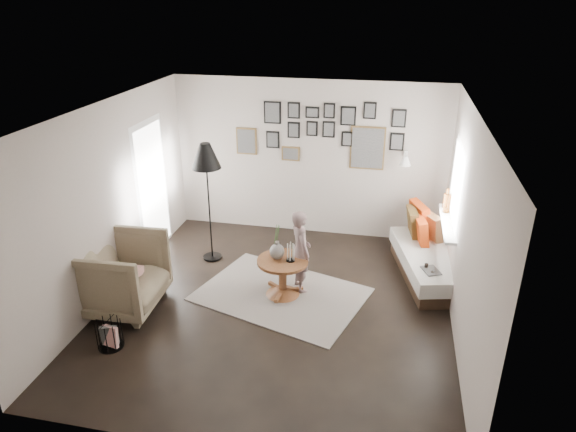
% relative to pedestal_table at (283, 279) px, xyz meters
% --- Properties ---
extents(ground, '(4.80, 4.80, 0.00)m').
position_rel_pedestal_table_xyz_m(ground, '(-0.02, -0.29, -0.25)').
color(ground, black).
rests_on(ground, ground).
extents(wall_back, '(4.50, 0.00, 4.50)m').
position_rel_pedestal_table_xyz_m(wall_back, '(-0.02, 2.11, 1.05)').
color(wall_back, '#ACA096').
rests_on(wall_back, ground).
extents(wall_front, '(4.50, 0.00, 4.50)m').
position_rel_pedestal_table_xyz_m(wall_front, '(-0.02, -2.69, 1.05)').
color(wall_front, '#ACA096').
rests_on(wall_front, ground).
extents(wall_left, '(0.00, 4.80, 4.80)m').
position_rel_pedestal_table_xyz_m(wall_left, '(-2.27, -0.29, 1.05)').
color(wall_left, '#ACA096').
rests_on(wall_left, ground).
extents(wall_right, '(0.00, 4.80, 4.80)m').
position_rel_pedestal_table_xyz_m(wall_right, '(2.23, -0.29, 1.05)').
color(wall_right, '#ACA096').
rests_on(wall_right, ground).
extents(ceiling, '(4.80, 4.80, 0.00)m').
position_rel_pedestal_table_xyz_m(ceiling, '(-0.02, -0.29, 2.35)').
color(ceiling, white).
rests_on(ceiling, wall_back).
extents(door_left, '(0.00, 2.14, 2.14)m').
position_rel_pedestal_table_xyz_m(door_left, '(-2.25, 0.91, 0.80)').
color(door_left, white).
rests_on(door_left, wall_left).
extents(window_right, '(0.15, 1.32, 1.30)m').
position_rel_pedestal_table_xyz_m(window_right, '(2.16, 1.05, 0.68)').
color(window_right, white).
rests_on(window_right, wall_right).
extents(gallery_wall, '(2.74, 0.03, 1.08)m').
position_rel_pedestal_table_xyz_m(gallery_wall, '(0.27, 2.09, 1.49)').
color(gallery_wall, brown).
rests_on(gallery_wall, wall_back).
extents(wall_sconce, '(0.18, 0.36, 0.16)m').
position_rel_pedestal_table_xyz_m(wall_sconce, '(1.53, 1.84, 1.21)').
color(wall_sconce, white).
rests_on(wall_sconce, wall_back).
extents(rug, '(2.53, 2.10, 0.01)m').
position_rel_pedestal_table_xyz_m(rug, '(-0.02, -0.01, -0.25)').
color(rug, beige).
rests_on(rug, ground).
extents(pedestal_table, '(0.69, 0.69, 0.54)m').
position_rel_pedestal_table_xyz_m(pedestal_table, '(0.00, 0.00, 0.00)').
color(pedestal_table, brown).
rests_on(pedestal_table, ground).
extents(vase, '(0.20, 0.20, 0.49)m').
position_rel_pedestal_table_xyz_m(vase, '(-0.08, 0.02, 0.44)').
color(vase, black).
rests_on(vase, pedestal_table).
extents(candles, '(0.12, 0.12, 0.26)m').
position_rel_pedestal_table_xyz_m(candles, '(0.11, -0.00, 0.42)').
color(candles, black).
rests_on(candles, pedestal_table).
extents(daybed, '(1.18, 1.93, 0.88)m').
position_rel_pedestal_table_xyz_m(daybed, '(1.98, 0.99, 0.02)').
color(daybed, black).
rests_on(daybed, ground).
extents(magazine_on_daybed, '(0.29, 0.33, 0.01)m').
position_rel_pedestal_table_xyz_m(magazine_on_daybed, '(1.96, 0.35, 0.16)').
color(magazine_on_daybed, black).
rests_on(magazine_on_daybed, daybed).
extents(armchair, '(1.13, 1.10, 0.98)m').
position_rel_pedestal_table_xyz_m(armchair, '(-2.02, -0.72, 0.24)').
color(armchair, '#70634B').
rests_on(armchair, ground).
extents(armchair_cushion, '(0.45, 0.46, 0.20)m').
position_rel_pedestal_table_xyz_m(armchair_cushion, '(-2.02, -0.67, 0.23)').
color(armchair_cushion, silver).
rests_on(armchair_cushion, armchair).
extents(floor_lamp, '(0.43, 0.43, 1.85)m').
position_rel_pedestal_table_xyz_m(floor_lamp, '(-1.31, 0.81, 1.35)').
color(floor_lamp, black).
rests_on(floor_lamp, ground).
extents(magazine_basket, '(0.29, 0.29, 0.35)m').
position_rel_pedestal_table_xyz_m(magazine_basket, '(-1.74, -1.52, -0.08)').
color(magazine_basket, black).
rests_on(magazine_basket, ground).
extents(demijohn_large, '(0.31, 0.31, 0.47)m').
position_rel_pedestal_table_xyz_m(demijohn_large, '(1.90, 0.42, -0.07)').
color(demijohn_large, black).
rests_on(demijohn_large, ground).
extents(demijohn_small, '(0.28, 0.28, 0.43)m').
position_rel_pedestal_table_xyz_m(demijohn_small, '(1.98, 0.30, -0.09)').
color(demijohn_small, black).
rests_on(demijohn_small, ground).
extents(child, '(0.46, 0.52, 1.19)m').
position_rel_pedestal_table_xyz_m(child, '(0.21, 0.20, 0.34)').
color(child, '#6C5555').
rests_on(child, ground).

